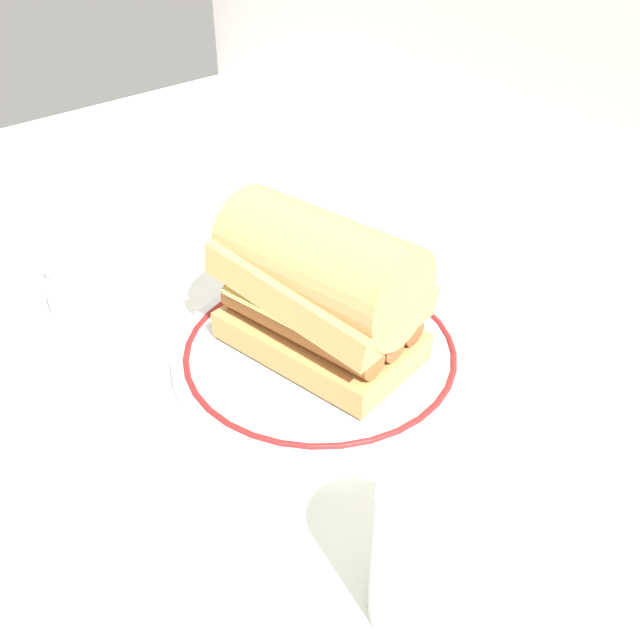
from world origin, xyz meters
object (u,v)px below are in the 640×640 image
Objects in this scene: sausage_sandwich at (320,287)px; drinking_glass at (429,565)px; plate at (320,353)px; salt_shaker at (63,286)px.

drinking_glass is at bearing -35.27° from sausage_sandwich.
plate is 0.07m from sausage_sandwich.
sausage_sandwich reaches higher than plate.
drinking_glass is 0.44m from salt_shaker.
sausage_sandwich is 1.80× the size of drinking_glass.
sausage_sandwich is at bearing 153.23° from drinking_glass.
salt_shaker reaches higher than plate.
salt_shaker is at bearing -154.93° from sausage_sandwich.
drinking_glass is at bearing -26.77° from plate.
plate is 0.26m from drinking_glass.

